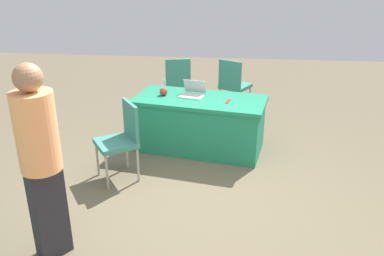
{
  "coord_description": "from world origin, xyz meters",
  "views": [
    {
      "loc": [
        -0.37,
        3.81,
        2.47
      ],
      "look_at": [
        0.03,
        0.04,
        0.9
      ],
      "focal_mm": 37.96,
      "sensor_mm": 36.0,
      "label": 1
    }
  ],
  "objects_px": {
    "chair_by_pillar": "(233,83)",
    "laptop_silver": "(192,93)",
    "chair_near_front": "(178,81)",
    "scissors_red": "(228,101)",
    "table_foreground": "(200,123)",
    "chair_tucked_left": "(121,136)",
    "person_attendee_browsing": "(40,155)",
    "yarn_ball": "(163,91)"
  },
  "relations": [
    {
      "from": "table_foreground",
      "to": "person_attendee_browsing",
      "type": "relative_size",
      "value": 1.07
    },
    {
      "from": "person_attendee_browsing",
      "to": "laptop_silver",
      "type": "xyz_separation_m",
      "value": [
        -1.01,
        -2.44,
        -0.2
      ]
    },
    {
      "from": "chair_tucked_left",
      "to": "yarn_ball",
      "type": "bearing_deg",
      "value": -53.35
    },
    {
      "from": "chair_near_front",
      "to": "scissors_red",
      "type": "xyz_separation_m",
      "value": [
        -0.89,
        1.55,
        0.19
      ]
    },
    {
      "from": "yarn_ball",
      "to": "scissors_red",
      "type": "distance_m",
      "value": 0.91
    },
    {
      "from": "chair_by_pillar",
      "to": "table_foreground",
      "type": "bearing_deg",
      "value": -77.03
    },
    {
      "from": "table_foreground",
      "to": "chair_tucked_left",
      "type": "xyz_separation_m",
      "value": [
        0.85,
        0.92,
        0.17
      ]
    },
    {
      "from": "chair_tucked_left",
      "to": "yarn_ball",
      "type": "distance_m",
      "value": 1.09
    },
    {
      "from": "person_attendee_browsing",
      "to": "chair_by_pillar",
      "type": "bearing_deg",
      "value": 19.97
    },
    {
      "from": "person_attendee_browsing",
      "to": "yarn_ball",
      "type": "xyz_separation_m",
      "value": [
        -0.61,
        -2.43,
        -0.19
      ]
    },
    {
      "from": "table_foreground",
      "to": "chair_near_front",
      "type": "distance_m",
      "value": 1.54
    },
    {
      "from": "person_attendee_browsing",
      "to": "scissors_red",
      "type": "relative_size",
      "value": 9.76
    },
    {
      "from": "chair_near_front",
      "to": "scissors_red",
      "type": "height_order",
      "value": "chair_near_front"
    },
    {
      "from": "scissors_red",
      "to": "yarn_ball",
      "type": "bearing_deg",
      "value": -88.25
    },
    {
      "from": "person_attendee_browsing",
      "to": "laptop_silver",
      "type": "relative_size",
      "value": 4.64
    },
    {
      "from": "table_foreground",
      "to": "chair_tucked_left",
      "type": "distance_m",
      "value": 1.27
    },
    {
      "from": "chair_near_front",
      "to": "laptop_silver",
      "type": "distance_m",
      "value": 1.43
    },
    {
      "from": "chair_by_pillar",
      "to": "laptop_silver",
      "type": "distance_m",
      "value": 1.52
    },
    {
      "from": "person_attendee_browsing",
      "to": "scissors_red",
      "type": "height_order",
      "value": "person_attendee_browsing"
    },
    {
      "from": "yarn_ball",
      "to": "chair_by_pillar",
      "type": "bearing_deg",
      "value": -124.06
    },
    {
      "from": "chair_tucked_left",
      "to": "person_attendee_browsing",
      "type": "relative_size",
      "value": 0.54
    },
    {
      "from": "table_foreground",
      "to": "chair_by_pillar",
      "type": "height_order",
      "value": "chair_by_pillar"
    },
    {
      "from": "table_foreground",
      "to": "chair_near_front",
      "type": "relative_size",
      "value": 1.95
    },
    {
      "from": "chair_near_front",
      "to": "chair_tucked_left",
      "type": "distance_m",
      "value": 2.39
    },
    {
      "from": "chair_by_pillar",
      "to": "yarn_ball",
      "type": "xyz_separation_m",
      "value": [
        0.95,
        1.41,
        0.26
      ]
    },
    {
      "from": "chair_near_front",
      "to": "chair_tucked_left",
      "type": "relative_size",
      "value": 1.02
    },
    {
      "from": "person_attendee_browsing",
      "to": "chair_tucked_left",
      "type": "bearing_deg",
      "value": 31.48
    },
    {
      "from": "chair_tucked_left",
      "to": "chair_by_pillar",
      "type": "xyz_separation_m",
      "value": [
        -1.29,
        -2.41,
        0.0
      ]
    },
    {
      "from": "chair_tucked_left",
      "to": "scissors_red",
      "type": "distance_m",
      "value": 1.5
    },
    {
      "from": "chair_near_front",
      "to": "person_attendee_browsing",
      "type": "xyz_separation_m",
      "value": [
        0.61,
        3.8,
        0.43
      ]
    },
    {
      "from": "chair_tucked_left",
      "to": "chair_by_pillar",
      "type": "distance_m",
      "value": 2.74
    },
    {
      "from": "laptop_silver",
      "to": "yarn_ball",
      "type": "height_order",
      "value": "laptop_silver"
    },
    {
      "from": "table_foreground",
      "to": "laptop_silver",
      "type": "distance_m",
      "value": 0.43
    },
    {
      "from": "scissors_red",
      "to": "table_foreground",
      "type": "bearing_deg",
      "value": -91.96
    },
    {
      "from": "yarn_ball",
      "to": "table_foreground",
      "type": "bearing_deg",
      "value": 171.68
    },
    {
      "from": "chair_near_front",
      "to": "laptop_silver",
      "type": "relative_size",
      "value": 2.56
    },
    {
      "from": "chair_near_front",
      "to": "chair_by_pillar",
      "type": "height_order",
      "value": "chair_near_front"
    },
    {
      "from": "table_foreground",
      "to": "person_attendee_browsing",
      "type": "distance_m",
      "value": 2.68
    },
    {
      "from": "person_attendee_browsing",
      "to": "scissors_red",
      "type": "distance_m",
      "value": 2.72
    },
    {
      "from": "chair_tucked_left",
      "to": "chair_by_pillar",
      "type": "bearing_deg",
      "value": -62.75
    },
    {
      "from": "chair_by_pillar",
      "to": "chair_near_front",
      "type": "bearing_deg",
      "value": -148.1
    },
    {
      "from": "table_foreground",
      "to": "scissors_red",
      "type": "xyz_separation_m",
      "value": [
        -0.38,
        0.1,
        0.37
      ]
    }
  ]
}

